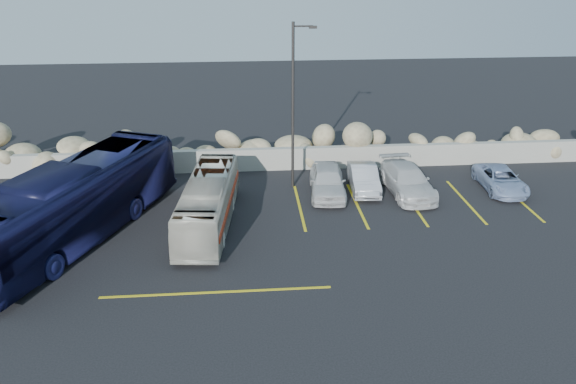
{
  "coord_description": "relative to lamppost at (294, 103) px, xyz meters",
  "views": [
    {
      "loc": [
        0.1,
        -16.45,
        10.87
      ],
      "look_at": [
        1.81,
        4.0,
        2.07
      ],
      "focal_mm": 35.0,
      "sensor_mm": 36.0,
      "label": 1
    }
  ],
  "objects": [
    {
      "name": "car_c",
      "position": [
        5.42,
        -1.29,
        -3.63
      ],
      "size": [
        2.13,
        4.66,
        1.32
      ],
      "primitive_type": "imported",
      "rotation": [
        0.0,
        0.0,
        0.06
      ],
      "color": "silver",
      "rests_on": "ground"
    },
    {
      "name": "seawall",
      "position": [
        -2.56,
        2.5,
        -3.7
      ],
      "size": [
        60.0,
        0.4,
        1.2
      ],
      "primitive_type": "cube",
      "color": "gray",
      "rests_on": "ground"
    },
    {
      "name": "lamppost",
      "position": [
        0.0,
        0.0,
        0.0
      ],
      "size": [
        1.14,
        0.18,
        8.0
      ],
      "color": "#2F2C2A",
      "rests_on": "ground"
    },
    {
      "name": "riprap_pile",
      "position": [
        -2.56,
        3.7,
        -3.0
      ],
      "size": [
        54.0,
        2.8,
        2.6
      ],
      "primitive_type": null,
      "color": "#91805F",
      "rests_on": "ground"
    },
    {
      "name": "ground",
      "position": [
        -2.56,
        -9.5,
        -4.3
      ],
      "size": [
        90.0,
        90.0,
        0.0
      ],
      "primitive_type": "plane",
      "color": "black",
      "rests_on": "ground"
    },
    {
      "name": "car_a",
      "position": [
        1.54,
        -1.1,
        -3.6
      ],
      "size": [
        1.99,
        4.22,
        1.4
      ],
      "primitive_type": "imported",
      "rotation": [
        0.0,
        0.0,
        -0.08
      ],
      "color": "silver",
      "rests_on": "ground"
    },
    {
      "name": "vintage_bus",
      "position": [
        -4.02,
        -3.97,
        -3.23
      ],
      "size": [
        2.56,
        7.81,
        2.14
      ],
      "primitive_type": "imported",
      "rotation": [
        0.0,
        0.0,
        -0.1
      ],
      "color": "beige",
      "rests_on": "ground"
    },
    {
      "name": "parking_lines",
      "position": [
        2.09,
        -3.93,
        -4.29
      ],
      "size": [
        18.16,
        9.36,
        0.01
      ],
      "color": "gold",
      "rests_on": "ground"
    },
    {
      "name": "tour_coach",
      "position": [
        -9.29,
        -4.68,
        -2.71
      ],
      "size": [
        6.99,
        11.5,
        3.17
      ],
      "primitive_type": "imported",
      "rotation": [
        0.0,
        0.0,
        -0.41
      ],
      "color": "#101338",
      "rests_on": "ground"
    },
    {
      "name": "car_d",
      "position": [
        10.16,
        -1.24,
        -3.76
      ],
      "size": [
        1.94,
        3.91,
        1.07
      ],
      "primitive_type": "imported",
      "rotation": [
        0.0,
        0.0,
        -0.05
      ],
      "color": "#8B9FC5",
      "rests_on": "ground"
    },
    {
      "name": "car_b",
      "position": [
        3.4,
        -0.69,
        -3.69
      ],
      "size": [
        1.53,
        3.76,
        1.21
      ],
      "primitive_type": "imported",
      "rotation": [
        0.0,
        0.0,
        -0.07
      ],
      "color": "silver",
      "rests_on": "ground"
    }
  ]
}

